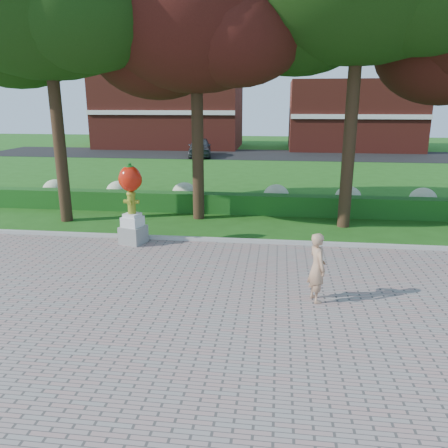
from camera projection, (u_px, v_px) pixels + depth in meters
The scene contains 12 objects.
ground at pixel (233, 279), 11.27m from camera, with size 100.00×100.00×0.00m, color #1F5415.
walkway at pixel (209, 369), 7.45m from camera, with size 40.00×14.00×0.04m, color gray.
curb at pixel (243, 241), 14.12m from camera, with size 40.00×0.18×0.15m, color #ADADA5.
lawn_hedge at pixel (251, 204), 17.86m from camera, with size 24.00×0.70×0.80m, color #194A15.
hydrangea_row at pixel (266, 196), 18.70m from camera, with size 20.10×1.10×0.99m.
street at pixel (267, 155), 38.03m from camera, with size 50.00×8.00×0.02m, color black.
building_left at pixel (170, 112), 44.02m from camera, with size 14.00×8.00×7.00m, color maroon.
building_right at pixel (353, 115), 41.94m from camera, with size 12.00×8.00×6.40m, color maroon.
tree_mid_left at pixel (193, 17), 15.37m from camera, with size 8.25×7.04×10.69m.
hydrant_sculpture at pixel (131, 202), 13.71m from camera, with size 0.86×0.86×2.56m.
woman at pixel (317, 267), 9.78m from camera, with size 0.58×0.38×1.60m, color tan.
parked_car at pixel (200, 147), 36.56m from camera, with size 1.84×4.58×1.56m, color #383A3F.
Camera 1 is at (1.06, -10.42, 4.42)m, focal length 35.00 mm.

